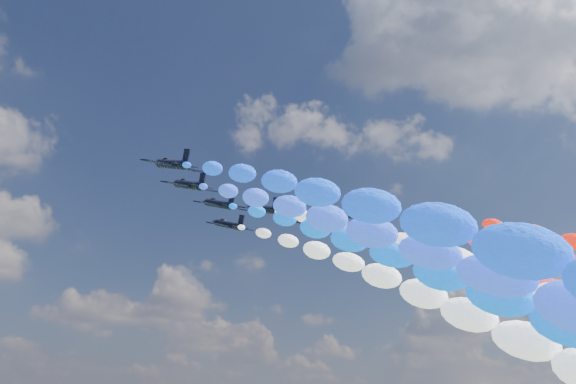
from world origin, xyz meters
TOP-DOWN VIEW (x-y plane):
  - jet_0 at (-26.78, -4.03)m, footprint 10.16×13.61m
  - trail_0 at (-26.78, -62.66)m, footprint 6.05×112.77m
  - jet_1 at (-19.80, 4.19)m, footprint 10.07×13.54m
  - trail_1 at (-19.80, -54.44)m, footprint 6.05×112.77m
  - jet_2 at (-9.99, 11.81)m, footprint 9.98×13.48m
  - trail_2 at (-9.99, -46.82)m, footprint 6.05×112.77m
  - jet_3 at (-1.48, 10.22)m, footprint 10.24×13.67m
  - trail_3 at (-1.48, -48.40)m, footprint 6.05×112.77m
  - jet_4 at (-0.94, 24.40)m, footprint 10.60×13.92m
  - trail_4 at (-0.94, -34.23)m, footprint 6.05×112.77m
  - jet_5 at (9.92, 13.18)m, footprint 10.44×13.81m
  - trail_5 at (9.92, -45.45)m, footprint 6.05×112.77m
  - jet_6 at (17.70, 4.34)m, footprint 10.44×13.81m
  - jet_7 at (29.60, -3.91)m, footprint 10.13×13.59m

SIDE VIEW (x-z plane):
  - trail_0 at x=-26.78m, z-range 43.02..96.02m
  - trail_1 at x=-19.80m, z-range 43.02..96.02m
  - trail_2 at x=-9.99m, z-range 43.02..96.02m
  - trail_3 at x=-1.48m, z-range 43.02..96.02m
  - trail_4 at x=-0.94m, z-range 43.02..96.02m
  - trail_5 at x=9.92m, z-range 43.02..96.02m
  - jet_0 at x=-26.78m, z-range 91.33..97.96m
  - jet_1 at x=-19.80m, z-range 91.33..97.96m
  - jet_2 at x=-9.99m, z-range 91.33..97.96m
  - jet_3 at x=-1.48m, z-range 91.33..97.96m
  - jet_4 at x=-0.94m, z-range 91.33..97.96m
  - jet_5 at x=9.92m, z-range 91.33..97.96m
  - jet_6 at x=17.70m, z-range 91.33..97.96m
  - jet_7 at x=29.60m, z-range 91.33..97.96m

